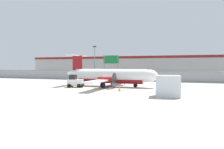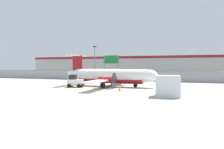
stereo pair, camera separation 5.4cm
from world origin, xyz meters
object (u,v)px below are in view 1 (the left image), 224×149
at_px(baggage_tug, 75,82).
at_px(commuter_airplane, 112,76).
at_px(traffic_cone_far_left, 69,84).
at_px(parked_car_3, 154,74).
at_px(cargo_container, 168,86).
at_px(parked_car_0, 97,74).
at_px(highway_sign, 111,62).
at_px(parked_car_1, 114,74).
at_px(parked_car_5, 207,77).
at_px(traffic_cone_near_right, 120,89).
at_px(parked_car_2, 127,75).
at_px(apron_light_pole, 95,60).
at_px(traffic_cone_near_left, 81,83).
at_px(parked_car_4, 172,75).
at_px(ground_crew_worker, 104,82).

bearing_deg(baggage_tug, commuter_airplane, 21.47).
height_order(traffic_cone_far_left, parked_car_3, parked_car_3).
height_order(cargo_container, parked_car_0, cargo_container).
bearing_deg(traffic_cone_far_left, highway_sign, 81.24).
height_order(parked_car_1, parked_car_5, same).
bearing_deg(traffic_cone_near_right, parked_car_2, 101.62).
relative_size(parked_car_5, apron_light_pole, 0.58).
xyz_separation_m(traffic_cone_far_left, parked_car_5, (22.40, 17.94, 0.58)).
bearing_deg(traffic_cone_near_right, traffic_cone_near_left, 143.96).
xyz_separation_m(traffic_cone_near_right, parked_car_0, (-15.21, 29.39, 0.58)).
bearing_deg(baggage_tug, cargo_container, -29.41).
height_order(parked_car_4, parked_car_5, same).
xyz_separation_m(commuter_airplane, parked_car_1, (-6.47, 21.96, -0.71)).
height_order(ground_crew_worker, parked_car_5, same).
distance_m(traffic_cone_near_left, traffic_cone_near_right, 10.37).
bearing_deg(apron_light_pole, baggage_tug, -81.08).
distance_m(parked_car_0, highway_sign, 13.55).
bearing_deg(parked_car_3, parked_car_5, -46.77).
bearing_deg(parked_car_1, baggage_tug, 96.30).
height_order(parked_car_1, parked_car_2, same).
height_order(parked_car_4, highway_sign, highway_sign).
bearing_deg(baggage_tug, apron_light_pole, 90.25).
bearing_deg(parked_car_3, baggage_tug, -109.88).
bearing_deg(parked_car_0, apron_light_pole, -71.22).
bearing_deg(parked_car_4, traffic_cone_near_left, 58.75).
distance_m(parked_car_0, parked_car_1, 6.42).
bearing_deg(parked_car_2, parked_car_3, 48.30).
xyz_separation_m(baggage_tug, parked_car_4, (13.32, 23.05, 0.04)).
bearing_deg(ground_crew_worker, baggage_tug, -157.51).
distance_m(traffic_cone_far_left, parked_car_2, 21.84).
bearing_deg(ground_crew_worker, parked_car_5, 74.31).
relative_size(parked_car_4, parked_car_5, 1.03).
height_order(ground_crew_worker, highway_sign, highway_sign).
distance_m(commuter_airplane, traffic_cone_near_right, 5.98).
bearing_deg(cargo_container, apron_light_pole, 128.40).
xyz_separation_m(parked_car_5, highway_sign, (-20.15, -3.36, 3.24)).
height_order(parked_car_1, apron_light_pole, apron_light_pole).
relative_size(ground_crew_worker, apron_light_pole, 0.23).
bearing_deg(baggage_tug, ground_crew_worker, -8.91).
xyz_separation_m(parked_car_2, parked_car_4, (11.07, -0.25, 0.00)).
bearing_deg(traffic_cone_far_left, commuter_airplane, 7.45).
relative_size(baggage_tug, parked_car_0, 0.58).
bearing_deg(parked_car_3, parked_car_1, -153.77).
relative_size(parked_car_3, parked_car_4, 1.00).
distance_m(parked_car_4, highway_sign, 15.04).
relative_size(traffic_cone_near_right, apron_light_pole, 0.09).
bearing_deg(parked_car_5, traffic_cone_far_left, -141.46).
distance_m(cargo_container, parked_car_3, 36.21).
bearing_deg(highway_sign, parked_car_2, 73.27).
relative_size(traffic_cone_near_right, parked_car_0, 0.15).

